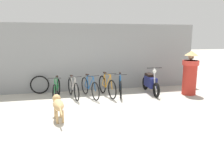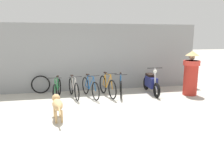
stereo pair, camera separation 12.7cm
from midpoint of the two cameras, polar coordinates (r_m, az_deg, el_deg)
ground_plane at (r=6.43m, az=-3.28°, el=-7.77°), size 60.00×60.00×0.00m
shop_wall_back at (r=9.13m, az=-6.34°, el=6.87°), size 9.57×0.20×2.73m
bicycle_0 at (r=8.17m, az=-13.70°, el=-1.31°), size 0.46×1.59×0.82m
bicycle_1 at (r=8.15m, az=-9.54°, el=-1.09°), size 0.46×1.58×0.84m
bicycle_2 at (r=8.13m, az=-5.28°, el=-0.92°), size 0.56×1.63×0.87m
bicycle_3 at (r=8.23m, az=-0.78°, el=-0.59°), size 0.47×1.65×0.92m
bicycle_4 at (r=8.35m, az=2.69°, el=-0.52°), size 0.52×1.68×0.88m
motorcycle at (r=8.73m, az=10.60°, el=0.27°), size 0.58×1.83×1.08m
stray_dog at (r=6.06m, az=-13.52°, el=-5.11°), size 0.35×1.18×0.62m
person_in_robes at (r=8.87m, az=20.31°, el=2.69°), size 0.83×0.83×1.69m
spare_tire_left at (r=9.03m, az=-17.75°, el=-0.12°), size 0.73×0.14×0.72m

